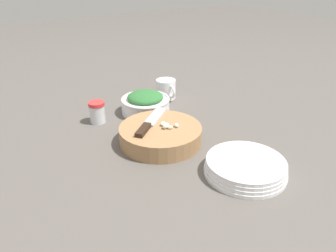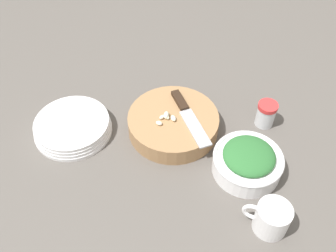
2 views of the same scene
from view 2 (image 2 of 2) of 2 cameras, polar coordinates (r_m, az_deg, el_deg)
The scene contains 8 objects.
ground_plane at distance 1.00m, azimuth -1.52°, elevation -2.18°, with size 5.00×5.00×0.00m, color #56514C.
cutting_board at distance 1.01m, azimuth 0.80°, elevation 0.43°, with size 0.24×0.24×0.05m.
chef_knife at distance 0.99m, azimuth 2.98°, elevation 1.81°, with size 0.16×0.18×0.01m.
garlic_cloves at distance 0.98m, azimuth -0.32°, elevation 1.31°, with size 0.05×0.05×0.02m.
herb_bowl at distance 0.93m, azimuth 12.05°, elevation -5.25°, with size 0.17×0.17×0.08m.
spice_jar at distance 1.05m, azimuth 14.70°, elevation 1.78°, with size 0.05×0.05×0.07m.
coffee_mug at distance 0.86m, azimuth 15.43°, elevation -13.38°, with size 0.10×0.08×0.07m.
plate_stack at distance 1.04m, azimuth -14.33°, elevation -0.10°, with size 0.21×0.21×0.04m.
Camera 2 is at (-0.24, 0.60, 0.77)m, focal length 40.00 mm.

